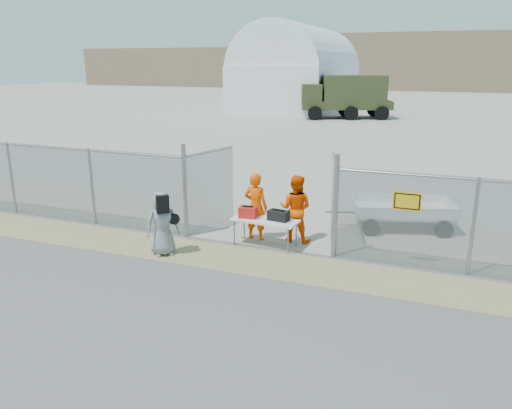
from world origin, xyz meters
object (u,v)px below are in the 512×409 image
at_px(security_worker_left, 256,207).
at_px(security_worker_right, 295,209).
at_px(utility_trailer, 402,213).
at_px(folding_table, 265,233).
at_px(visitor, 162,223).

height_order(security_worker_left, security_worker_right, security_worker_left).
height_order(security_worker_left, utility_trailer, security_worker_left).
relative_size(security_worker_right, utility_trailer, 0.51).
relative_size(security_worker_left, utility_trailer, 0.51).
distance_m(folding_table, utility_trailer, 4.13).
relative_size(folding_table, security_worker_left, 0.93).
bearing_deg(folding_table, security_worker_left, 142.36).
bearing_deg(visitor, utility_trailer, -1.92).
xyz_separation_m(security_worker_left, visitor, (-1.71, -1.80, -0.10)).
relative_size(folding_table, visitor, 1.05).
bearing_deg(security_worker_right, security_worker_left, 14.87).
height_order(folding_table, visitor, visitor).
bearing_deg(folding_table, security_worker_right, 50.72).
bearing_deg(security_worker_left, folding_table, 144.54).
bearing_deg(security_worker_left, visitor, 53.38).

